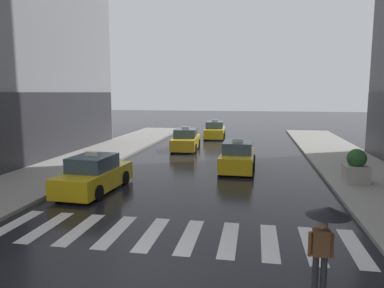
# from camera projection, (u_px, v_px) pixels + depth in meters

# --- Properties ---
(ground_plane) EXTENTS (160.00, 160.00, 0.00)m
(ground_plane) POSITION_uv_depth(u_px,v_px,m) (141.00, 285.00, 8.36)
(ground_plane) COLOR black
(crosswalk_markings) EXTENTS (11.30, 2.80, 0.01)m
(crosswalk_markings) POSITION_uv_depth(u_px,v_px,m) (171.00, 235.00, 11.29)
(crosswalk_markings) COLOR silver
(crosswalk_markings) RESTS_ON ground
(taxi_lead) EXTENTS (2.12, 4.63, 1.80)m
(taxi_lead) POSITION_uv_depth(u_px,v_px,m) (94.00, 175.00, 16.26)
(taxi_lead) COLOR yellow
(taxi_lead) RESTS_ON ground
(taxi_second) EXTENTS (1.99, 4.57, 1.80)m
(taxi_second) POSITION_uv_depth(u_px,v_px,m) (238.00, 157.00, 20.81)
(taxi_second) COLOR yellow
(taxi_second) RESTS_ON ground
(taxi_third) EXTENTS (2.12, 4.63, 1.80)m
(taxi_third) POSITION_uv_depth(u_px,v_px,m) (186.00, 140.00, 28.07)
(taxi_third) COLOR gold
(taxi_third) RESTS_ON ground
(taxi_fourth) EXTENTS (2.09, 4.61, 1.80)m
(taxi_fourth) POSITION_uv_depth(u_px,v_px,m) (215.00, 131.00, 35.18)
(taxi_fourth) COLOR yellow
(taxi_fourth) RESTS_ON ground
(pedestrian_with_umbrella) EXTENTS (0.96, 0.96, 1.94)m
(pedestrian_with_umbrella) POSITION_uv_depth(u_px,v_px,m) (326.00, 226.00, 7.92)
(pedestrian_with_umbrella) COLOR #333338
(pedestrian_with_umbrella) RESTS_ON ground
(planter_mid_block) EXTENTS (1.10, 1.10, 1.60)m
(planter_mid_block) POSITION_uv_depth(u_px,v_px,m) (356.00, 167.00, 17.28)
(planter_mid_block) COLOR #A8A399
(planter_mid_block) RESTS_ON curb_right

